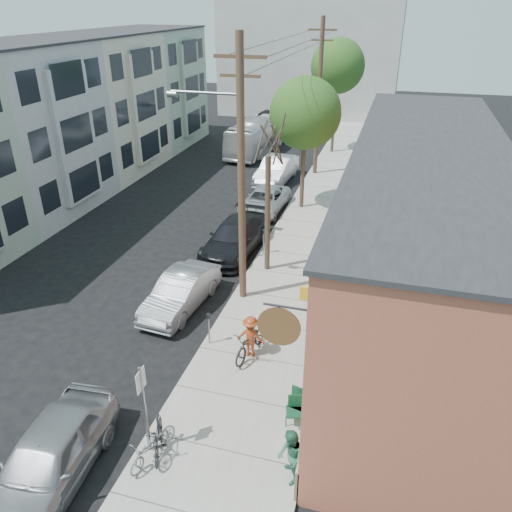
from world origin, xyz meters
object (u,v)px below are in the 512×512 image
(parking_meter_far, at_px, (263,238))
(bus, at_px, (260,134))
(sign_post, at_px, (144,402))
(tree_leafy_mid, at_px, (305,114))
(tree_leafy_far, at_px, (338,66))
(parked_bike_a, at_px, (158,437))
(car_4, at_px, (277,170))
(car_1, at_px, (181,292))
(patio_chair_a, at_px, (294,412))
(car_0, at_px, (49,457))
(patron_grey, at_px, (317,310))
(patron_green, at_px, (290,457))
(tree_bare, at_px, (268,215))
(patio_chair_b, at_px, (297,404))
(parking_meter_near, at_px, (209,324))
(parked_bike_b, at_px, (150,448))
(car_3, at_px, (264,201))
(car_2, at_px, (235,237))
(cyclist, at_px, (251,336))
(utility_pole_near, at_px, (240,172))

(parking_meter_far, bearing_deg, bus, 105.93)
(sign_post, height_order, tree_leafy_mid, tree_leafy_mid)
(tree_leafy_far, xyz_separation_m, bus, (-5.76, -0.78, -5.24))
(parked_bike_a, distance_m, car_4, 23.20)
(car_1, relative_size, car_4, 0.86)
(patio_chair_a, distance_m, car_0, 6.53)
(patron_grey, relative_size, patron_green, 1.23)
(parking_meter_far, xyz_separation_m, bus, (-5.21, 18.25, 0.37))
(tree_bare, bearing_deg, tree_leafy_mid, 90.00)
(tree_bare, distance_m, parked_bike_a, 10.93)
(patron_green, height_order, parked_bike_a, patron_green)
(car_1, bearing_deg, patio_chair_b, -33.81)
(tree_bare, bearing_deg, patron_grey, -55.26)
(patio_chair_b, xyz_separation_m, car_1, (-5.66, 4.62, 0.13))
(sign_post, relative_size, parking_meter_far, 2.26)
(parking_meter_near, distance_m, tree_leafy_mid, 14.57)
(tree_leafy_mid, distance_m, parked_bike_b, 19.64)
(tree_bare, xyz_separation_m, patron_green, (3.40, -10.66, -1.81))
(patio_chair_b, distance_m, patron_grey, 4.25)
(sign_post, height_order, car_3, sign_post)
(car_2, bearing_deg, parking_meter_near, -75.64)
(patron_green, bearing_deg, cyclist, -175.66)
(patron_green, relative_size, bus, 0.16)
(car_2, bearing_deg, utility_pole_near, -65.26)
(patron_green, bearing_deg, car_2, -179.19)
(parking_meter_far, xyz_separation_m, parked_bike_a, (0.36, -12.12, -0.34))
(parking_meter_near, relative_size, car_3, 0.27)
(patio_chair_a, height_order, car_0, car_0)
(patron_grey, height_order, patron_green, patron_grey)
(utility_pole_near, height_order, car_2, utility_pole_near)
(sign_post, height_order, patio_chair_a, sign_post)
(patron_grey, distance_m, car_3, 12.29)
(parked_bike_b, distance_m, car_1, 7.57)
(patio_chair_a, distance_m, patio_chair_b, 0.32)
(patio_chair_b, relative_size, parked_bike_b, 0.57)
(parking_meter_far, height_order, utility_pole_near, utility_pole_near)
(tree_leafy_far, xyz_separation_m, parked_bike_b, (-0.26, -31.50, -6.04))
(tree_leafy_mid, height_order, car_2, tree_leafy_mid)
(sign_post, bearing_deg, parked_bike_b, -57.93)
(car_0, bearing_deg, tree_leafy_far, 81.10)
(tree_bare, relative_size, patio_chair_b, 5.92)
(bus, bearing_deg, patio_chair_b, -66.93)
(tree_bare, distance_m, car_1, 5.03)
(car_4, bearing_deg, patio_chair_a, -71.19)
(car_1, bearing_deg, tree_leafy_mid, 83.31)
(patron_green, relative_size, car_4, 0.31)
(car_1, bearing_deg, parked_bike_a, -65.85)
(parking_meter_far, xyz_separation_m, tree_bare, (0.55, -1.40, 1.77))
(patio_chair_b, bearing_deg, parked_bike_b, -128.88)
(sign_post, height_order, patron_grey, sign_post)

